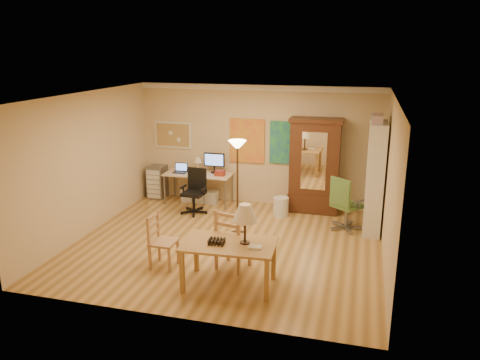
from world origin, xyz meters
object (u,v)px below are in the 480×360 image
(dining_table, at_px, (235,235))
(armoire, at_px, (314,172))
(bookshelf, at_px, (375,179))
(office_chair_green, at_px, (345,216))
(computer_desk, at_px, (200,185))
(office_chair_black, at_px, (195,201))

(dining_table, xyz_separation_m, armoire, (0.76, 3.68, 0.07))
(bookshelf, bearing_deg, dining_table, -125.64)
(office_chair_green, height_order, armoire, armoire)
(computer_desk, xyz_separation_m, armoire, (2.59, 0.08, 0.47))
(computer_desk, bearing_deg, bookshelf, -11.92)
(dining_table, height_order, armoire, armoire)
(computer_desk, relative_size, office_chair_black, 1.59)
(dining_table, bearing_deg, office_chair_green, 61.42)
(armoire, bearing_deg, dining_table, -101.70)
(bookshelf, bearing_deg, armoire, 144.16)
(computer_desk, height_order, office_chair_green, computer_desk)
(office_chair_black, bearing_deg, bookshelf, -1.57)
(dining_table, relative_size, armoire, 0.69)
(office_chair_green, relative_size, armoire, 0.53)
(computer_desk, height_order, armoire, armoire)
(computer_desk, relative_size, bookshelf, 0.72)
(office_chair_green, bearing_deg, office_chair_black, 177.42)
(office_chair_black, xyz_separation_m, armoire, (2.48, 0.79, 0.63))
(office_chair_black, height_order, armoire, armoire)
(computer_desk, bearing_deg, dining_table, -62.97)
(computer_desk, height_order, office_chair_black, computer_desk)
(armoire, bearing_deg, office_chair_green, -51.92)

